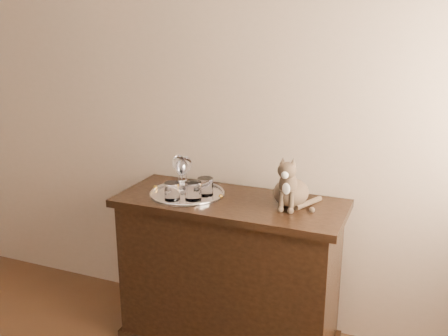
{
  "coord_description": "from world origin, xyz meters",
  "views": [
    {
      "loc": [
        1.5,
        -0.34,
        1.75
      ],
      "look_at": [
        0.56,
        1.95,
        1.02
      ],
      "focal_mm": 40.0,
      "sensor_mm": 36.0,
      "label": 1
    }
  ],
  "objects_px": {
    "sideboard": "(230,273)",
    "tumbler_b": "(172,191)",
    "wine_glass_a": "(179,172)",
    "wine_glass_d": "(182,176)",
    "cat": "(291,179)",
    "tumbler_a": "(193,191)",
    "tumbler_c": "(205,187)",
    "tray": "(187,194)",
    "wine_glass_b": "(186,173)"
  },
  "relations": [
    {
      "from": "tumbler_b",
      "to": "cat",
      "type": "relative_size",
      "value": 0.34
    },
    {
      "from": "cat",
      "to": "tumbler_a",
      "type": "bearing_deg",
      "value": -165.57
    },
    {
      "from": "sideboard",
      "to": "cat",
      "type": "bearing_deg",
      "value": 7.87
    },
    {
      "from": "sideboard",
      "to": "tumbler_c",
      "type": "distance_m",
      "value": 0.5
    },
    {
      "from": "wine_glass_b",
      "to": "tumbler_c",
      "type": "relative_size",
      "value": 1.93
    },
    {
      "from": "tray",
      "to": "tumbler_c",
      "type": "bearing_deg",
      "value": 9.37
    },
    {
      "from": "wine_glass_a",
      "to": "tumbler_a",
      "type": "xyz_separation_m",
      "value": [
        0.15,
        -0.14,
        -0.05
      ]
    },
    {
      "from": "wine_glass_a",
      "to": "tumbler_c",
      "type": "xyz_separation_m",
      "value": [
        0.18,
        -0.05,
        -0.05
      ]
    },
    {
      "from": "tumbler_a",
      "to": "tray",
      "type": "bearing_deg",
      "value": 134.03
    },
    {
      "from": "tray",
      "to": "tumbler_c",
      "type": "xyz_separation_m",
      "value": [
        0.1,
        0.02,
        0.05
      ]
    },
    {
      "from": "tray",
      "to": "wine_glass_d",
      "type": "height_order",
      "value": "wine_glass_d"
    },
    {
      "from": "tumbler_a",
      "to": "wine_glass_d",
      "type": "bearing_deg",
      "value": 143.04
    },
    {
      "from": "sideboard",
      "to": "wine_glass_b",
      "type": "bearing_deg",
      "value": 168.29
    },
    {
      "from": "tumbler_c",
      "to": "cat",
      "type": "height_order",
      "value": "cat"
    },
    {
      "from": "sideboard",
      "to": "tumbler_b",
      "type": "bearing_deg",
      "value": -153.83
    },
    {
      "from": "tray",
      "to": "tumbler_a",
      "type": "distance_m",
      "value": 0.12
    },
    {
      "from": "tray",
      "to": "wine_glass_d",
      "type": "distance_m",
      "value": 0.1
    },
    {
      "from": "tumbler_a",
      "to": "tumbler_c",
      "type": "height_order",
      "value": "tumbler_a"
    },
    {
      "from": "sideboard",
      "to": "tumbler_a",
      "type": "xyz_separation_m",
      "value": [
        -0.17,
        -0.09,
        0.48
      ]
    },
    {
      "from": "tumbler_c",
      "to": "sideboard",
      "type": "bearing_deg",
      "value": 0.73
    },
    {
      "from": "wine_glass_b",
      "to": "tumbler_c",
      "type": "xyz_separation_m",
      "value": [
        0.14,
        -0.06,
        -0.04
      ]
    },
    {
      "from": "sideboard",
      "to": "tumbler_b",
      "type": "height_order",
      "value": "tumbler_b"
    },
    {
      "from": "tumbler_a",
      "to": "cat",
      "type": "bearing_deg",
      "value": 15.73
    },
    {
      "from": "sideboard",
      "to": "tumbler_c",
      "type": "height_order",
      "value": "tumbler_c"
    },
    {
      "from": "tumbler_b",
      "to": "cat",
      "type": "bearing_deg",
      "value": 16.78
    },
    {
      "from": "tumbler_b",
      "to": "sideboard",
      "type": "bearing_deg",
      "value": 26.17
    },
    {
      "from": "tumbler_a",
      "to": "wine_glass_a",
      "type": "bearing_deg",
      "value": 137.87
    },
    {
      "from": "wine_glass_a",
      "to": "cat",
      "type": "height_order",
      "value": "cat"
    },
    {
      "from": "sideboard",
      "to": "tray",
      "type": "relative_size",
      "value": 3.0
    },
    {
      "from": "tray",
      "to": "wine_glass_b",
      "type": "relative_size",
      "value": 2.2
    },
    {
      "from": "sideboard",
      "to": "tumbler_a",
      "type": "distance_m",
      "value": 0.52
    },
    {
      "from": "sideboard",
      "to": "wine_glass_a",
      "type": "relative_size",
      "value": 6.26
    },
    {
      "from": "tray",
      "to": "tumbler_a",
      "type": "relative_size",
      "value": 4.12
    },
    {
      "from": "wine_glass_a",
      "to": "wine_glass_d",
      "type": "height_order",
      "value": "wine_glass_a"
    },
    {
      "from": "wine_glass_d",
      "to": "tumbler_c",
      "type": "distance_m",
      "value": 0.14
    },
    {
      "from": "wine_glass_a",
      "to": "tumbler_b",
      "type": "xyz_separation_m",
      "value": [
        0.05,
        -0.18,
        -0.05
      ]
    },
    {
      "from": "tray",
      "to": "wine_glass_a",
      "type": "xyz_separation_m",
      "value": [
        -0.08,
        0.06,
        0.1
      ]
    },
    {
      "from": "tray",
      "to": "wine_glass_b",
      "type": "height_order",
      "value": "wine_glass_b"
    },
    {
      "from": "wine_glass_b",
      "to": "tumbler_c",
      "type": "height_order",
      "value": "wine_glass_b"
    },
    {
      "from": "tumbler_b",
      "to": "tumbler_c",
      "type": "xyz_separation_m",
      "value": [
        0.13,
        0.13,
        0.0
      ]
    },
    {
      "from": "wine_glass_a",
      "to": "tumbler_a",
      "type": "distance_m",
      "value": 0.21
    },
    {
      "from": "sideboard",
      "to": "wine_glass_d",
      "type": "height_order",
      "value": "wine_glass_d"
    },
    {
      "from": "tray",
      "to": "cat",
      "type": "xyz_separation_m",
      "value": [
        0.55,
        0.06,
        0.13
      ]
    },
    {
      "from": "wine_glass_a",
      "to": "tumbler_c",
      "type": "height_order",
      "value": "wine_glass_a"
    },
    {
      "from": "tray",
      "to": "cat",
      "type": "relative_size",
      "value": 1.46
    },
    {
      "from": "tumbler_a",
      "to": "tumbler_c",
      "type": "xyz_separation_m",
      "value": [
        0.03,
        0.09,
        -0.0
      ]
    },
    {
      "from": "wine_glass_a",
      "to": "tumbler_b",
      "type": "bearing_deg",
      "value": -73.95
    },
    {
      "from": "wine_glass_b",
      "to": "wine_glass_d",
      "type": "distance_m",
      "value": 0.07
    },
    {
      "from": "sideboard",
      "to": "wine_glass_a",
      "type": "bearing_deg",
      "value": 172.01
    },
    {
      "from": "wine_glass_d",
      "to": "tumbler_b",
      "type": "xyz_separation_m",
      "value": [
        0.0,
        -0.12,
        -0.05
      ]
    }
  ]
}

